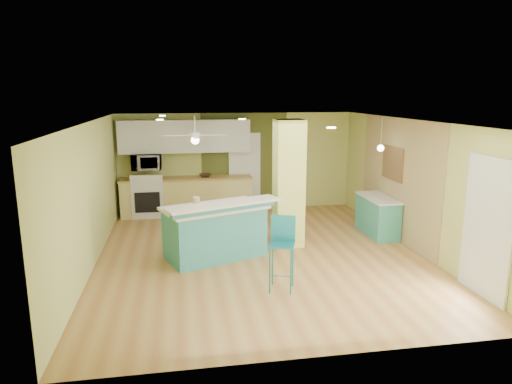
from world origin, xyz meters
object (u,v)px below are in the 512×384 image
peninsula (215,230)px  canister (196,201)px  side_counter (377,216)px  bar_stool (282,241)px  fruit_bowl (205,175)px

peninsula → canister: size_ratio=13.58×
side_counter → canister: 4.00m
peninsula → bar_stool: size_ratio=1.94×
side_counter → fruit_bowl: 4.29m
canister → bar_stool: bearing=-52.9°
peninsula → canister: 0.64m
bar_stool → canister: bar_stool is taller
canister → peninsula: bearing=-18.4°
bar_stool → peninsula: bearing=139.9°
peninsula → fruit_bowl: bearing=68.7°
bar_stool → canister: size_ratio=7.00×
peninsula → bar_stool: bearing=-80.3°
bar_stool → fruit_bowl: bar_stool is taller
peninsula → side_counter: size_ratio=1.75×
bar_stool → fruit_bowl: size_ratio=3.76×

